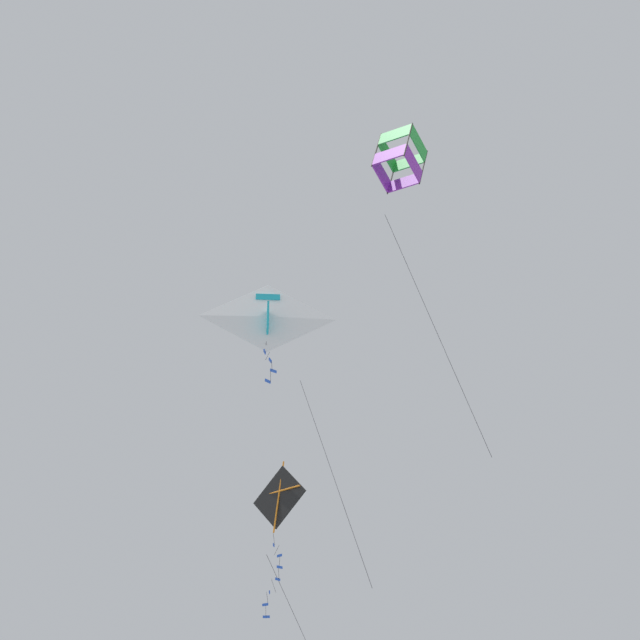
{
  "coord_description": "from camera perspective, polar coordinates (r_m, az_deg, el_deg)",
  "views": [
    {
      "loc": [
        9.84,
        -25.85,
        7.19
      ],
      "look_at": [
        -2.46,
        -3.84,
        19.46
      ],
      "focal_mm": 62.85,
      "sensor_mm": 36.0,
      "label": 1
    }
  ],
  "objects": [
    {
      "name": "kite_diamond_low_drifter",
      "position": [
        28.78,
        -2.07,
        -9.17
      ],
      "size": [
        3.05,
        1.88,
        7.42
      ],
      "rotation": [
        0.21,
        0.0,
        3.12
      ],
      "color": "black"
    },
    {
      "name": "kite_box_far_centre",
      "position": [
        31.17,
        4.11,
        8.14
      ],
      "size": [
        2.93,
        2.24,
        9.59
      ],
      "rotation": [
        0.41,
        0.0,
        3.12
      ],
      "color": "green"
    },
    {
      "name": "kite_delta_near_left",
      "position": [
        24.89,
        -2.66,
        0.09
      ],
      "size": [
        3.33,
        2.86,
        6.88
      ],
      "rotation": [
        0.26,
        0.0,
        3.73
      ],
      "color": "white"
    }
  ]
}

